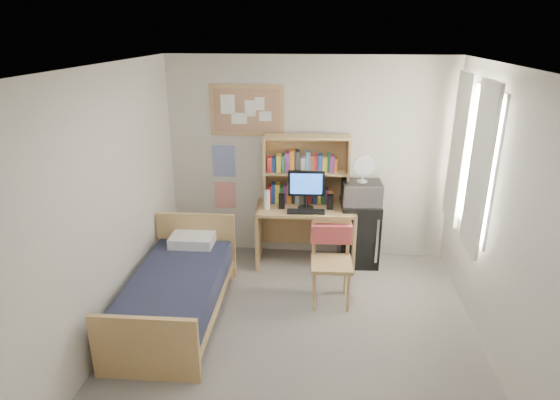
# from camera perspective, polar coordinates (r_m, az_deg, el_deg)

# --- Properties ---
(floor) EXTENTS (3.60, 4.20, 0.02)m
(floor) POSITION_cam_1_polar(r_m,az_deg,el_deg) (4.74, 1.91, -17.58)
(floor) COLOR gray
(floor) RESTS_ON ground
(ceiling) EXTENTS (3.60, 4.20, 0.02)m
(ceiling) POSITION_cam_1_polar(r_m,az_deg,el_deg) (3.75, 2.39, 15.71)
(ceiling) COLOR silver
(ceiling) RESTS_ON wall_back
(wall_back) EXTENTS (3.60, 0.04, 2.60)m
(wall_back) POSITION_cam_1_polar(r_m,az_deg,el_deg) (6.05, 3.42, 4.94)
(wall_back) COLOR silver
(wall_back) RESTS_ON floor
(wall_left) EXTENTS (0.04, 4.20, 2.60)m
(wall_left) POSITION_cam_1_polar(r_m,az_deg,el_deg) (4.54, -21.20, -1.78)
(wall_left) COLOR silver
(wall_left) RESTS_ON floor
(wall_right) EXTENTS (0.04, 4.20, 2.60)m
(wall_right) POSITION_cam_1_polar(r_m,az_deg,el_deg) (4.36, 26.51, -3.48)
(wall_right) COLOR silver
(wall_right) RESTS_ON floor
(window_unit) EXTENTS (0.10, 1.40, 1.70)m
(window_unit) POSITION_cam_1_polar(r_m,az_deg,el_deg) (5.33, 22.26, 4.65)
(window_unit) COLOR white
(window_unit) RESTS_ON wall_right
(curtain_left) EXTENTS (0.04, 0.55, 1.70)m
(curtain_left) POSITION_cam_1_polar(r_m,az_deg,el_deg) (4.95, 23.14, 3.42)
(curtain_left) COLOR white
(curtain_left) RESTS_ON wall_right
(curtain_right) EXTENTS (0.04, 0.55, 1.70)m
(curtain_right) POSITION_cam_1_polar(r_m,az_deg,el_deg) (5.69, 20.91, 5.76)
(curtain_right) COLOR white
(curtain_right) RESTS_ON wall_right
(bulletin_board) EXTENTS (0.94, 0.03, 0.64)m
(bulletin_board) POSITION_cam_1_polar(r_m,az_deg,el_deg) (5.99, -4.08, 10.83)
(bulletin_board) COLOR tan
(bulletin_board) RESTS_ON wall_back
(poster_wave) EXTENTS (0.30, 0.01, 0.42)m
(poster_wave) POSITION_cam_1_polar(r_m,az_deg,el_deg) (6.20, -6.84, 4.71)
(poster_wave) COLOR #27389C
(poster_wave) RESTS_ON wall_back
(poster_japan) EXTENTS (0.28, 0.01, 0.36)m
(poster_japan) POSITION_cam_1_polar(r_m,az_deg,el_deg) (6.34, -6.67, 0.62)
(poster_japan) COLOR red
(poster_japan) RESTS_ON wall_back
(desk) EXTENTS (1.27, 0.69, 0.77)m
(desk) POSITION_cam_1_polar(r_m,az_deg,el_deg) (6.06, 3.07, -4.24)
(desk) COLOR tan
(desk) RESTS_ON floor
(desk_chair) EXTENTS (0.51, 0.51, 0.97)m
(desk_chair) POSITION_cam_1_polar(r_m,az_deg,el_deg) (5.18, 6.28, -7.64)
(desk_chair) COLOR tan
(desk_chair) RESTS_ON floor
(mini_fridge) EXTENTS (0.52, 0.52, 0.83)m
(mini_fridge) POSITION_cam_1_polar(r_m,az_deg,el_deg) (6.12, 9.56, -3.95)
(mini_fridge) COLOR black
(mini_fridge) RESTS_ON floor
(bed) EXTENTS (0.95, 1.83, 0.50)m
(bed) POSITION_cam_1_polar(r_m,az_deg,el_deg) (5.11, -12.53, -11.50)
(bed) COLOR #1C1F32
(bed) RESTS_ON floor
(hutch) EXTENTS (1.08, 0.33, 0.88)m
(hutch) POSITION_cam_1_polar(r_m,az_deg,el_deg) (5.91, 3.21, 3.67)
(hutch) COLOR tan
(hutch) RESTS_ON desk
(monitor) EXTENTS (0.45, 0.06, 0.48)m
(monitor) POSITION_cam_1_polar(r_m,az_deg,el_deg) (5.77, 3.20, 1.17)
(monitor) COLOR black
(monitor) RESTS_ON desk
(keyboard) EXTENTS (0.47, 0.17, 0.02)m
(keyboard) POSITION_cam_1_polar(r_m,az_deg,el_deg) (5.72, 3.17, -1.44)
(keyboard) COLOR black
(keyboard) RESTS_ON desk
(speaker_left) EXTENTS (0.08, 0.08, 0.18)m
(speaker_left) POSITION_cam_1_polar(r_m,az_deg,el_deg) (5.82, 0.21, -0.15)
(speaker_left) COLOR black
(speaker_left) RESTS_ON desk
(speaker_right) EXTENTS (0.08, 0.08, 0.18)m
(speaker_right) POSITION_cam_1_polar(r_m,az_deg,el_deg) (5.83, 6.12, -0.24)
(speaker_right) COLOR black
(speaker_right) RESTS_ON desk
(water_bottle) EXTENTS (0.08, 0.08, 0.24)m
(water_bottle) POSITION_cam_1_polar(r_m,az_deg,el_deg) (5.78, -1.58, 0.02)
(water_bottle) COLOR white
(water_bottle) RESTS_ON desk
(hoodie) EXTENTS (0.46, 0.16, 0.22)m
(hoodie) POSITION_cam_1_polar(r_m,az_deg,el_deg) (5.24, 6.28, -4.03)
(hoodie) COLOR #D65151
(hoodie) RESTS_ON desk_chair
(microwave) EXTENTS (0.50, 0.39, 0.28)m
(microwave) POSITION_cam_1_polar(r_m,az_deg,el_deg) (5.89, 9.90, 0.90)
(microwave) COLOR silver
(microwave) RESTS_ON mini_fridge
(desk_fan) EXTENTS (0.27, 0.27, 0.32)m
(desk_fan) POSITION_cam_1_polar(r_m,az_deg,el_deg) (5.80, 10.07, 3.66)
(desk_fan) COLOR white
(desk_fan) RESTS_ON microwave
(pillow) EXTENTS (0.51, 0.36, 0.12)m
(pillow) POSITION_cam_1_polar(r_m,az_deg,el_deg) (5.60, -10.63, -4.80)
(pillow) COLOR white
(pillow) RESTS_ON bed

